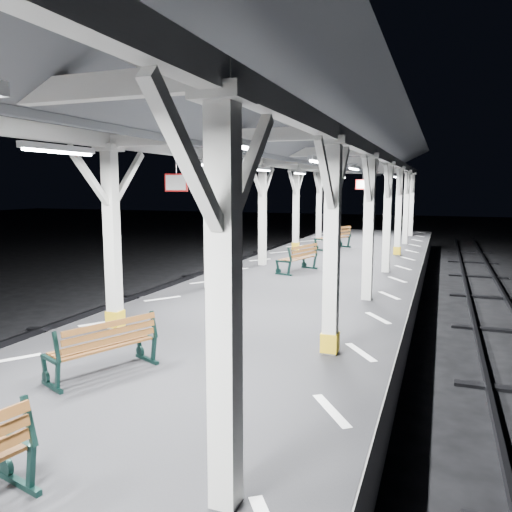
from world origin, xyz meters
The scene contains 8 objects.
ground centered at (0.00, 0.00, 0.00)m, with size 120.00×120.00×0.00m, color black.
platform centered at (0.00, 0.00, 0.50)m, with size 6.00×50.00×1.00m, color black.
hazard_stripes_left centered at (-2.45, 0.00, 1.00)m, with size 1.00×48.00×0.01m, color silver.
hazard_stripes_right centered at (2.45, 0.00, 1.00)m, with size 1.00×48.00×0.01m, color silver.
canopy centered at (0.00, -0.02, 4.56)m, with size 5.40×49.00×4.65m.
bench_mid centered at (-0.69, 0.00, 1.43)m, with size 1.09×1.58×0.81m.
bench_far centered at (-0.46, 9.08, 1.45)m, with size 0.97×1.66×0.85m.
bench_extra centered at (-0.60, 15.03, 1.51)m, with size 1.30×1.87×0.95m.
Camera 1 is at (3.55, -5.45, 3.59)m, focal length 35.00 mm.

